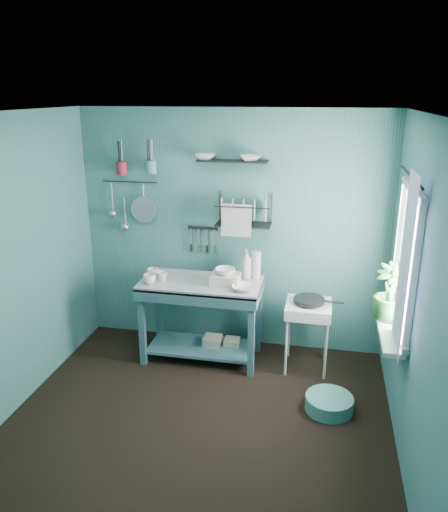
% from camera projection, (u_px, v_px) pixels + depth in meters
% --- Properties ---
extents(floor, '(3.20, 3.20, 0.00)m').
position_uv_depth(floor, '(198.00, 422.00, 4.19)').
color(floor, black).
rests_on(floor, ground).
extents(ceiling, '(3.20, 3.20, 0.00)m').
position_uv_depth(ceiling, '(192.00, 113.00, 3.41)').
color(ceiling, silver).
rests_on(ceiling, ground).
extents(wall_back, '(3.20, 0.00, 3.20)m').
position_uv_depth(wall_back, '(232.00, 232.00, 5.19)').
color(wall_back, '#356D6B').
rests_on(wall_back, ground).
extents(wall_front, '(3.20, 0.00, 3.20)m').
position_uv_depth(wall_front, '(116.00, 395.00, 2.41)').
color(wall_front, '#356D6B').
rests_on(wall_front, ground).
extents(wall_left, '(0.00, 3.00, 3.00)m').
position_uv_depth(wall_left, '(7.00, 269.00, 4.11)').
color(wall_left, '#356D6B').
rests_on(wall_left, ground).
extents(wall_right, '(0.00, 3.00, 3.00)m').
position_uv_depth(wall_right, '(416.00, 301.00, 3.49)').
color(wall_right, '#356D6B').
rests_on(wall_right, ground).
extents(work_counter, '(1.28, 0.78, 0.85)m').
position_uv_depth(work_counter, '(202.00, 320.00, 5.09)').
color(work_counter, '#2F5A63').
rests_on(work_counter, floor).
extents(mug_left, '(0.12, 0.12, 0.10)m').
position_uv_depth(mug_left, '(149.00, 279.00, 4.88)').
color(mug_left, white).
rests_on(mug_left, work_counter).
extents(mug_mid, '(0.14, 0.14, 0.09)m').
position_uv_depth(mug_mid, '(162.00, 276.00, 4.95)').
color(mug_mid, white).
rests_on(mug_mid, work_counter).
extents(mug_right, '(0.17, 0.17, 0.10)m').
position_uv_depth(mug_right, '(153.00, 273.00, 5.03)').
color(mug_right, white).
rests_on(mug_right, work_counter).
extents(wash_tub, '(0.28, 0.22, 0.10)m').
position_uv_depth(wash_tub, '(225.00, 279.00, 4.87)').
color(wash_tub, '#BCB6AC').
rests_on(wash_tub, work_counter).
extents(tub_bowl, '(0.20, 0.19, 0.06)m').
position_uv_depth(tub_bowl, '(225.00, 271.00, 4.84)').
color(tub_bowl, white).
rests_on(tub_bowl, wash_tub).
extents(soap_bottle, '(0.11, 0.12, 0.30)m').
position_uv_depth(soap_bottle, '(246.00, 263.00, 5.01)').
color(soap_bottle, '#BCB6AC').
rests_on(soap_bottle, work_counter).
extents(water_bottle, '(0.09, 0.09, 0.28)m').
position_uv_depth(water_bottle, '(256.00, 264.00, 5.01)').
color(water_bottle, silver).
rests_on(water_bottle, work_counter).
extents(counter_bowl, '(0.22, 0.22, 0.05)m').
position_uv_depth(counter_bowl, '(243.00, 288.00, 4.72)').
color(counter_bowl, white).
rests_on(counter_bowl, work_counter).
extents(hotplate_stand, '(0.45, 0.45, 0.70)m').
position_uv_depth(hotplate_stand, '(307.00, 336.00, 4.92)').
color(hotplate_stand, silver).
rests_on(hotplate_stand, floor).
extents(frying_pan, '(0.30, 0.30, 0.03)m').
position_uv_depth(frying_pan, '(309.00, 300.00, 4.80)').
color(frying_pan, black).
rests_on(frying_pan, hotplate_stand).
extents(knife_strip, '(0.32, 0.02, 0.03)m').
position_uv_depth(knife_strip, '(203.00, 228.00, 5.21)').
color(knife_strip, black).
rests_on(knife_strip, wall_back).
extents(dish_rack, '(0.57, 0.30, 0.32)m').
position_uv_depth(dish_rack, '(244.00, 210.00, 4.96)').
color(dish_rack, black).
rests_on(dish_rack, wall_back).
extents(upper_shelf, '(0.70, 0.18, 0.01)m').
position_uv_depth(upper_shelf, '(232.00, 161.00, 4.86)').
color(upper_shelf, black).
rests_on(upper_shelf, wall_back).
extents(shelf_bowl_left, '(0.21, 0.21, 0.05)m').
position_uv_depth(shelf_bowl_left, '(205.00, 159.00, 4.91)').
color(shelf_bowl_left, white).
rests_on(shelf_bowl_left, upper_shelf).
extents(shelf_bowl_right, '(0.24, 0.24, 0.05)m').
position_uv_depth(shelf_bowl_right, '(251.00, 154.00, 4.81)').
color(shelf_bowl_right, white).
rests_on(shelf_bowl_right, upper_shelf).
extents(utensil_cup_magenta, '(0.11, 0.11, 0.13)m').
position_uv_depth(utensil_cup_magenta, '(122.00, 168.00, 5.14)').
color(utensil_cup_magenta, maroon).
rests_on(utensil_cup_magenta, wall_back).
extents(utensil_cup_teal, '(0.11, 0.11, 0.13)m').
position_uv_depth(utensil_cup_teal, '(151.00, 167.00, 5.07)').
color(utensil_cup_teal, teal).
rests_on(utensil_cup_teal, wall_back).
extents(colander, '(0.28, 0.03, 0.28)m').
position_uv_depth(colander, '(144.00, 210.00, 5.26)').
color(colander, '#A9ACB1').
rests_on(colander, wall_back).
extents(ladle_outer, '(0.01, 0.01, 0.30)m').
position_uv_depth(ladle_outer, '(112.00, 198.00, 5.30)').
color(ladle_outer, '#A9ACB1').
rests_on(ladle_outer, wall_back).
extents(ladle_inner, '(0.01, 0.01, 0.30)m').
position_uv_depth(ladle_inner, '(125.00, 211.00, 5.32)').
color(ladle_inner, '#A9ACB1').
rests_on(ladle_inner, wall_back).
extents(hook_rail, '(0.60, 0.01, 0.01)m').
position_uv_depth(hook_rail, '(130.00, 182.00, 5.22)').
color(hook_rail, black).
rests_on(hook_rail, wall_back).
extents(window_glass, '(0.00, 1.10, 1.10)m').
position_uv_depth(window_glass, '(407.00, 260.00, 3.87)').
color(window_glass, white).
rests_on(window_glass, wall_right).
extents(windowsill, '(0.16, 0.95, 0.04)m').
position_uv_depth(windowsill, '(388.00, 328.00, 4.07)').
color(windowsill, silver).
rests_on(windowsill, wall_right).
extents(curtain, '(0.00, 1.35, 1.35)m').
position_uv_depth(curtain, '(404.00, 266.00, 3.59)').
color(curtain, white).
rests_on(curtain, wall_right).
extents(curtain_rod, '(0.02, 1.05, 0.02)m').
position_uv_depth(curtain_rod, '(411.00, 176.00, 3.67)').
color(curtain_rod, black).
rests_on(curtain_rod, wall_right).
extents(potted_plant, '(0.29, 0.29, 0.48)m').
position_uv_depth(potted_plant, '(390.00, 292.00, 4.10)').
color(potted_plant, '#2D7131').
rests_on(potted_plant, windowsill).
extents(storage_tin_large, '(0.18, 0.18, 0.22)m').
position_uv_depth(storage_tin_large, '(213.00, 346.00, 5.21)').
color(storage_tin_large, gray).
rests_on(storage_tin_large, floor).
extents(storage_tin_small, '(0.15, 0.15, 0.20)m').
position_uv_depth(storage_tin_small, '(232.00, 348.00, 5.20)').
color(storage_tin_small, gray).
rests_on(storage_tin_small, floor).
extents(floor_basin, '(0.41, 0.41, 0.13)m').
position_uv_depth(floor_basin, '(329.00, 403.00, 4.33)').
color(floor_basin, teal).
rests_on(floor_basin, floor).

